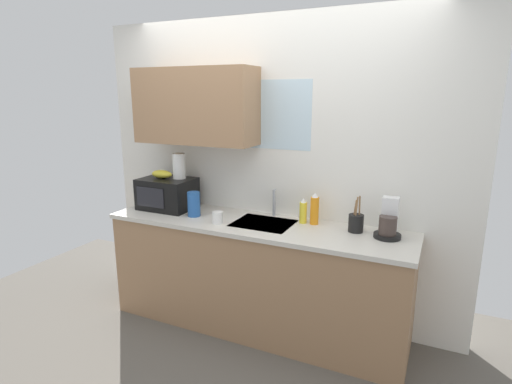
{
  "coord_description": "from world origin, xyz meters",
  "views": [
    {
      "loc": [
        1.31,
        -2.79,
        1.89
      ],
      "look_at": [
        0.0,
        0.0,
        1.15
      ],
      "focal_mm": 28.77,
      "sensor_mm": 36.0,
      "label": 1
    }
  ],
  "objects_px": {
    "banana_bunch": "(162,174)",
    "dish_soap_bottle_yellow": "(303,211)",
    "coffee_maker": "(389,223)",
    "mug_white": "(218,218)",
    "dish_soap_bottle_orange": "(315,209)",
    "utensil_crock": "(356,223)",
    "microwave": "(167,194)",
    "paper_towel_roll": "(179,166)",
    "cereal_canister": "(194,204)"
  },
  "relations": [
    {
      "from": "banana_bunch",
      "to": "dish_soap_bottle_yellow",
      "type": "height_order",
      "value": "banana_bunch"
    },
    {
      "from": "coffee_maker",
      "to": "mug_white",
      "type": "xyz_separation_m",
      "value": [
        -1.25,
        -0.25,
        -0.06
      ]
    },
    {
      "from": "dish_soap_bottle_orange",
      "to": "mug_white",
      "type": "bearing_deg",
      "value": -156.0
    },
    {
      "from": "dish_soap_bottle_orange",
      "to": "utensil_crock",
      "type": "xyz_separation_m",
      "value": [
        0.33,
        -0.05,
        -0.05
      ]
    },
    {
      "from": "microwave",
      "to": "banana_bunch",
      "type": "xyz_separation_m",
      "value": [
        -0.05,
        0.0,
        0.17
      ]
    },
    {
      "from": "paper_towel_roll",
      "to": "utensil_crock",
      "type": "xyz_separation_m",
      "value": [
        1.54,
        0.02,
        -0.31
      ]
    },
    {
      "from": "banana_bunch",
      "to": "dish_soap_bottle_orange",
      "type": "height_order",
      "value": "banana_bunch"
    },
    {
      "from": "banana_bunch",
      "to": "dish_soap_bottle_orange",
      "type": "xyz_separation_m",
      "value": [
        1.36,
        0.12,
        -0.19
      ]
    },
    {
      "from": "mug_white",
      "to": "microwave",
      "type": "bearing_deg",
      "value": 163.08
    },
    {
      "from": "coffee_maker",
      "to": "cereal_canister",
      "type": "relative_size",
      "value": 1.37
    },
    {
      "from": "coffee_maker",
      "to": "mug_white",
      "type": "bearing_deg",
      "value": -168.77
    },
    {
      "from": "coffee_maker",
      "to": "utensil_crock",
      "type": "height_order",
      "value": "coffee_maker"
    },
    {
      "from": "banana_bunch",
      "to": "coffee_maker",
      "type": "relative_size",
      "value": 0.71
    },
    {
      "from": "banana_bunch",
      "to": "dish_soap_bottle_orange",
      "type": "relative_size",
      "value": 0.8
    },
    {
      "from": "banana_bunch",
      "to": "mug_white",
      "type": "xyz_separation_m",
      "value": [
        0.67,
        -0.19,
        -0.26
      ]
    },
    {
      "from": "paper_towel_roll",
      "to": "mug_white",
      "type": "height_order",
      "value": "paper_towel_roll"
    },
    {
      "from": "cereal_canister",
      "to": "mug_white",
      "type": "xyz_separation_m",
      "value": [
        0.28,
        -0.09,
        -0.05
      ]
    },
    {
      "from": "paper_towel_roll",
      "to": "banana_bunch",
      "type": "bearing_deg",
      "value": -161.57
    },
    {
      "from": "dish_soap_bottle_yellow",
      "to": "dish_soap_bottle_orange",
      "type": "xyz_separation_m",
      "value": [
        0.09,
        0.01,
        0.02
      ]
    },
    {
      "from": "dish_soap_bottle_orange",
      "to": "utensil_crock",
      "type": "relative_size",
      "value": 0.92
    },
    {
      "from": "mug_white",
      "to": "utensil_crock",
      "type": "xyz_separation_m",
      "value": [
        1.02,
        0.26,
        0.02
      ]
    },
    {
      "from": "dish_soap_bottle_yellow",
      "to": "cereal_canister",
      "type": "xyz_separation_m",
      "value": [
        -0.88,
        -0.21,
        0.01
      ]
    },
    {
      "from": "coffee_maker",
      "to": "dish_soap_bottle_orange",
      "type": "relative_size",
      "value": 1.12
    },
    {
      "from": "microwave",
      "to": "coffee_maker",
      "type": "height_order",
      "value": "coffee_maker"
    },
    {
      "from": "dish_soap_bottle_yellow",
      "to": "cereal_canister",
      "type": "relative_size",
      "value": 0.99
    },
    {
      "from": "paper_towel_roll",
      "to": "utensil_crock",
      "type": "height_order",
      "value": "paper_towel_roll"
    },
    {
      "from": "dish_soap_bottle_orange",
      "to": "utensil_crock",
      "type": "height_order",
      "value": "utensil_crock"
    },
    {
      "from": "cereal_canister",
      "to": "utensil_crock",
      "type": "bearing_deg",
      "value": 7.44
    },
    {
      "from": "utensil_crock",
      "to": "paper_towel_roll",
      "type": "bearing_deg",
      "value": -179.26
    },
    {
      "from": "banana_bunch",
      "to": "cereal_canister",
      "type": "height_order",
      "value": "banana_bunch"
    },
    {
      "from": "utensil_crock",
      "to": "cereal_canister",
      "type": "bearing_deg",
      "value": -172.56
    },
    {
      "from": "dish_soap_bottle_yellow",
      "to": "microwave",
      "type": "bearing_deg",
      "value": -174.93
    },
    {
      "from": "microwave",
      "to": "mug_white",
      "type": "height_order",
      "value": "microwave"
    },
    {
      "from": "microwave",
      "to": "banana_bunch",
      "type": "height_order",
      "value": "banana_bunch"
    },
    {
      "from": "microwave",
      "to": "cereal_canister",
      "type": "distance_m",
      "value": 0.36
    },
    {
      "from": "microwave",
      "to": "coffee_maker",
      "type": "bearing_deg",
      "value": 1.83
    },
    {
      "from": "paper_towel_roll",
      "to": "dish_soap_bottle_orange",
      "type": "height_order",
      "value": "paper_towel_roll"
    },
    {
      "from": "paper_towel_roll",
      "to": "dish_soap_bottle_orange",
      "type": "bearing_deg",
      "value": 3.16
    },
    {
      "from": "microwave",
      "to": "paper_towel_roll",
      "type": "relative_size",
      "value": 2.09
    },
    {
      "from": "microwave",
      "to": "paper_towel_roll",
      "type": "xyz_separation_m",
      "value": [
        0.1,
        0.05,
        0.24
      ]
    },
    {
      "from": "dish_soap_bottle_orange",
      "to": "utensil_crock",
      "type": "distance_m",
      "value": 0.34
    },
    {
      "from": "coffee_maker",
      "to": "paper_towel_roll",
      "type": "bearing_deg",
      "value": -179.73
    },
    {
      "from": "microwave",
      "to": "mug_white",
      "type": "xyz_separation_m",
      "value": [
        0.62,
        -0.19,
        -0.09
      ]
    },
    {
      "from": "mug_white",
      "to": "dish_soap_bottle_orange",
      "type": "bearing_deg",
      "value": 24.0
    },
    {
      "from": "coffee_maker",
      "to": "dish_soap_bottle_yellow",
      "type": "bearing_deg",
      "value": 175.75
    },
    {
      "from": "paper_towel_roll",
      "to": "utensil_crock",
      "type": "distance_m",
      "value": 1.57
    },
    {
      "from": "cereal_canister",
      "to": "utensil_crock",
      "type": "relative_size",
      "value": 0.75
    },
    {
      "from": "paper_towel_roll",
      "to": "utensil_crock",
      "type": "relative_size",
      "value": 0.81
    },
    {
      "from": "mug_white",
      "to": "coffee_maker",
      "type": "bearing_deg",
      "value": 11.23
    },
    {
      "from": "microwave",
      "to": "paper_towel_roll",
      "type": "distance_m",
      "value": 0.27
    }
  ]
}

